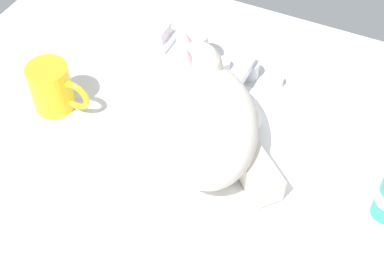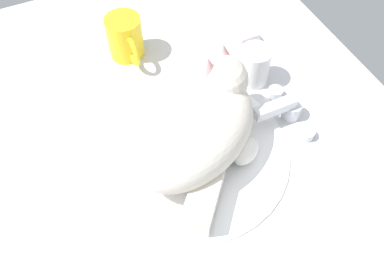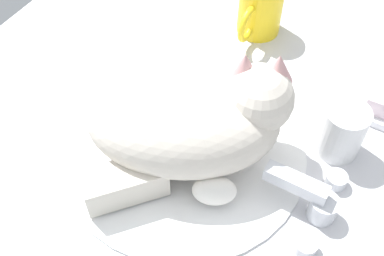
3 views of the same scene
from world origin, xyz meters
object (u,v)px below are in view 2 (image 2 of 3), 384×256
at_px(cat, 199,125).
at_px(rinse_cup, 254,66).
at_px(coffee_mug, 126,38).
at_px(soap_bar, 243,32).
at_px(faucet, 286,110).

xyz_separation_m(cat, rinse_cup, (-0.11, 0.17, -0.03)).
height_order(cat, coffee_mug, cat).
bearing_deg(cat, rinse_cup, 121.82).
distance_m(cat, soap_bar, 0.30).
distance_m(faucet, coffee_mug, 0.35).
bearing_deg(rinse_cup, coffee_mug, -130.50).
bearing_deg(cat, coffee_mug, -173.15).
distance_m(coffee_mug, soap_bar, 0.25).
bearing_deg(rinse_cup, faucet, 3.44).
bearing_deg(soap_bar, cat, -43.86).
relative_size(faucet, coffee_mug, 1.18).
xyz_separation_m(coffee_mug, rinse_cup, (0.17, 0.20, -0.01)).
distance_m(faucet, soap_bar, 0.22).
bearing_deg(faucet, soap_bar, 172.64).
bearing_deg(coffee_mug, soap_bar, 74.48).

